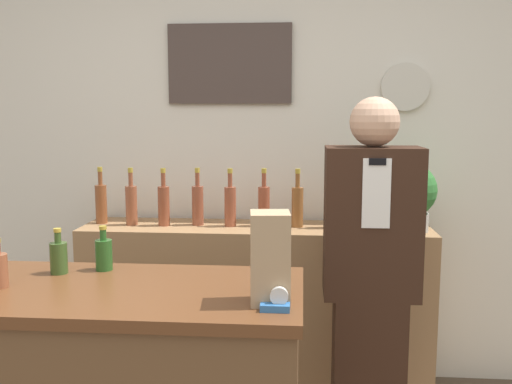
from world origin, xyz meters
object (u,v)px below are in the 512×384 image
at_px(tape_dispenser, 277,303).
at_px(potted_plant, 409,195).
at_px(shopkeeper, 370,283).
at_px(paper_bag, 270,258).

bearing_deg(tape_dispenser, potted_plant, 64.99).
height_order(shopkeeper, tape_dispenser, shopkeeper).
xyz_separation_m(paper_bag, tape_dispenser, (0.02, -0.07, -0.12)).
bearing_deg(shopkeeper, potted_plant, 64.41).
distance_m(shopkeeper, paper_bag, 0.91).
xyz_separation_m(shopkeeper, tape_dispenser, (-0.38, -0.83, 0.18)).
bearing_deg(shopkeeper, tape_dispenser, -114.64).
bearing_deg(paper_bag, shopkeeper, 62.03).
relative_size(potted_plant, paper_bag, 1.25).
xyz_separation_m(potted_plant, tape_dispenser, (-0.64, -1.36, -0.14)).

